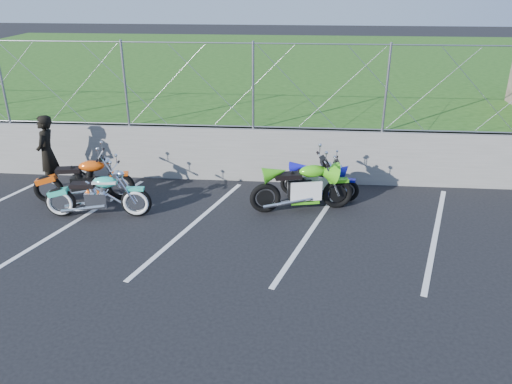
# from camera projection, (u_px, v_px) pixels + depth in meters

# --- Properties ---
(ground) EXTENTS (90.00, 90.00, 0.00)m
(ground) POSITION_uv_depth(u_px,v_px,m) (182.00, 249.00, 9.18)
(ground) COLOR black
(ground) RESTS_ON ground
(retaining_wall) EXTENTS (30.00, 0.22, 1.30)m
(retaining_wall) POSITION_uv_depth(u_px,v_px,m) (212.00, 153.00, 12.12)
(retaining_wall) COLOR slate
(retaining_wall) RESTS_ON ground
(grass_field) EXTENTS (30.00, 20.00, 1.30)m
(grass_field) POSITION_uv_depth(u_px,v_px,m) (251.00, 77.00, 21.25)
(grass_field) COLOR #245015
(grass_field) RESTS_ON ground
(chain_link_fence) EXTENTS (28.00, 0.03, 2.00)m
(chain_link_fence) POSITION_uv_depth(u_px,v_px,m) (210.00, 86.00, 11.46)
(chain_link_fence) COLOR gray
(chain_link_fence) RESTS_ON retaining_wall
(parking_lines) EXTENTS (18.29, 4.31, 0.01)m
(parking_lines) POSITION_uv_depth(u_px,v_px,m) (252.00, 226.00, 10.00)
(parking_lines) COLOR silver
(parking_lines) RESTS_ON ground
(cruiser_turquoise) EXTENTS (2.20, 0.70, 1.09)m
(cruiser_turquoise) POSITION_uv_depth(u_px,v_px,m) (99.00, 197.00, 10.26)
(cruiser_turquoise) COLOR black
(cruiser_turquoise) RESTS_ON ground
(naked_orange) EXTENTS (2.17, 0.74, 1.09)m
(naked_orange) POSITION_uv_depth(u_px,v_px,m) (85.00, 182.00, 10.95)
(naked_orange) COLOR black
(naked_orange) RESTS_ON ground
(sportbike_green) EXTENTS (2.20, 0.79, 1.16)m
(sportbike_green) POSITION_uv_depth(u_px,v_px,m) (303.00, 189.00, 10.52)
(sportbike_green) COLOR black
(sportbike_green) RESTS_ON ground
(sportbike_blue) EXTENTS (1.77, 0.63, 0.92)m
(sportbike_blue) POSITION_uv_depth(u_px,v_px,m) (320.00, 182.00, 11.12)
(sportbike_blue) COLOR black
(sportbike_blue) RESTS_ON ground
(person_standing) EXTENTS (0.49, 0.69, 1.78)m
(person_standing) POSITION_uv_depth(u_px,v_px,m) (47.00, 153.00, 11.40)
(person_standing) COLOR black
(person_standing) RESTS_ON ground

